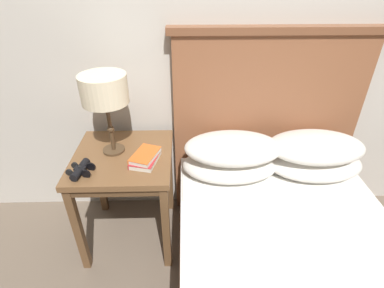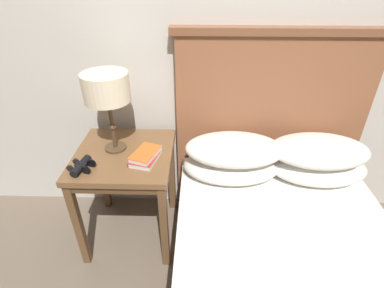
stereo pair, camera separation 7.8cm
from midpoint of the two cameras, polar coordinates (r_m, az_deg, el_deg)
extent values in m
cube|color=beige|center=(1.88, 0.77, 20.80)|extent=(8.00, 0.06, 2.60)
cube|color=brown|center=(1.84, -14.26, -2.48)|extent=(0.58, 0.58, 0.04)
cube|color=brown|center=(1.86, -14.09, -3.57)|extent=(0.55, 0.55, 0.05)
cube|color=brown|center=(1.94, -21.96, -15.05)|extent=(0.04, 0.04, 0.64)
cube|color=brown|center=(1.83, -6.22, -15.76)|extent=(0.04, 0.04, 0.64)
cube|color=brown|center=(2.30, -18.22, -5.82)|extent=(0.04, 0.04, 0.64)
cube|color=brown|center=(2.20, -5.35, -5.88)|extent=(0.04, 0.04, 0.64)
cube|color=white|center=(1.93, 14.10, -7.32)|extent=(1.12, 0.28, 0.01)
cube|color=brown|center=(2.11, 12.49, 2.30)|extent=(1.23, 0.06, 1.29)
cube|color=brown|center=(1.88, 15.00, 20.28)|extent=(1.29, 0.10, 0.04)
ellipsoid|color=silver|center=(1.92, 6.06, -3.95)|extent=(0.60, 0.36, 0.15)
ellipsoid|color=silver|center=(2.06, 21.24, -3.47)|extent=(0.60, 0.36, 0.15)
ellipsoid|color=silver|center=(1.85, 6.62, -0.74)|extent=(0.60, 0.36, 0.15)
ellipsoid|color=silver|center=(1.98, 21.47, -0.48)|extent=(0.60, 0.36, 0.15)
cylinder|color=#4C3823|center=(1.88, -15.80, -1.07)|extent=(0.13, 0.13, 0.01)
cylinder|color=#4C3823|center=(1.80, -16.53, 3.16)|extent=(0.02, 0.02, 0.30)
sphere|color=#4C3823|center=(1.80, -16.46, 2.74)|extent=(0.04, 0.04, 0.04)
cylinder|color=beige|center=(1.70, -17.72, 9.94)|extent=(0.26, 0.26, 0.16)
cube|color=silver|center=(1.73, -10.13, -2.97)|extent=(0.17, 0.22, 0.03)
cube|color=#B2282D|center=(1.73, -10.17, -2.57)|extent=(0.18, 0.22, 0.00)
cube|color=#B2282D|center=(1.76, -12.09, -2.69)|extent=(0.05, 0.19, 0.03)
cube|color=silver|center=(1.72, -10.17, -2.18)|extent=(0.17, 0.22, 0.02)
cube|color=orange|center=(1.71, -10.21, -1.83)|extent=(0.18, 0.22, 0.00)
cube|color=orange|center=(1.75, -11.85, -1.83)|extent=(0.07, 0.18, 0.03)
cylinder|color=black|center=(1.72, -22.21, -5.17)|extent=(0.06, 0.10, 0.04)
cylinder|color=black|center=(1.70, -20.81, -5.35)|extent=(0.05, 0.02, 0.05)
cylinder|color=black|center=(1.74, -23.58, -4.98)|extent=(0.04, 0.02, 0.04)
cylinder|color=black|center=(1.76, -21.28, -3.94)|extent=(0.06, 0.10, 0.04)
cylinder|color=black|center=(1.74, -19.90, -4.11)|extent=(0.05, 0.02, 0.05)
cylinder|color=black|center=(1.79, -22.62, -3.78)|extent=(0.04, 0.02, 0.04)
cube|color=black|center=(1.74, -21.79, -4.34)|extent=(0.06, 0.05, 0.01)
cylinder|color=black|center=(1.73, -21.82, -4.22)|extent=(0.02, 0.01, 0.02)
camera|label=1|loc=(0.04, -91.32, -0.83)|focal=28.00mm
camera|label=2|loc=(0.04, 88.68, 0.83)|focal=28.00mm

